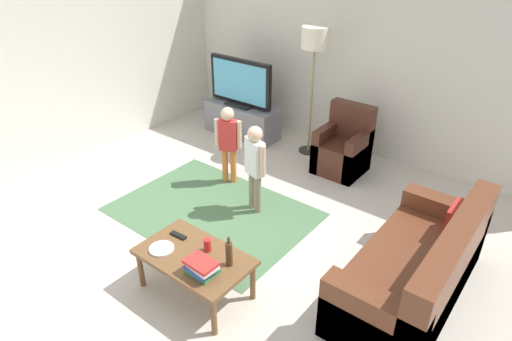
# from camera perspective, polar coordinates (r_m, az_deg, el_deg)

# --- Properties ---
(ground) EXTENTS (7.80, 7.80, 0.00)m
(ground) POSITION_cam_1_polar(r_m,az_deg,el_deg) (4.64, -4.65, -9.90)
(ground) COLOR beige
(wall_back) EXTENTS (6.00, 0.12, 2.70)m
(wall_back) POSITION_cam_1_polar(r_m,az_deg,el_deg) (6.33, 13.96, 14.03)
(wall_back) COLOR silver
(wall_back) RESTS_ON ground
(wall_left) EXTENTS (0.12, 6.00, 2.70)m
(wall_left) POSITION_cam_1_polar(r_m,az_deg,el_deg) (6.28, -26.36, 11.79)
(wall_left) COLOR silver
(wall_left) RESTS_ON ground
(area_rug) EXTENTS (2.20, 1.60, 0.01)m
(area_rug) POSITION_cam_1_polar(r_m,az_deg,el_deg) (5.17, -5.59, -5.30)
(area_rug) COLOR #4C724C
(area_rug) RESTS_ON ground
(tv_stand) EXTENTS (1.20, 0.44, 0.50)m
(tv_stand) POSITION_cam_1_polar(r_m,az_deg,el_deg) (6.93, -1.83, 6.50)
(tv_stand) COLOR slate
(tv_stand) RESTS_ON ground
(tv) EXTENTS (1.10, 0.28, 0.71)m
(tv) POSITION_cam_1_polar(r_m,az_deg,el_deg) (6.70, -2.03, 11.21)
(tv) COLOR black
(tv) RESTS_ON tv_stand
(couch) EXTENTS (0.80, 1.80, 0.86)m
(couch) POSITION_cam_1_polar(r_m,az_deg,el_deg) (4.16, 20.42, -12.23)
(couch) COLOR brown
(couch) RESTS_ON ground
(armchair) EXTENTS (0.60, 0.60, 0.90)m
(armchair) POSITION_cam_1_polar(r_m,az_deg,el_deg) (5.98, 11.24, 2.64)
(armchair) COLOR #472319
(armchair) RESTS_ON ground
(floor_lamp) EXTENTS (0.36, 0.36, 1.78)m
(floor_lamp) POSITION_cam_1_polar(r_m,az_deg,el_deg) (6.02, 7.61, 15.77)
(floor_lamp) COLOR #262626
(floor_lamp) RESTS_ON ground
(child_near_tv) EXTENTS (0.31, 0.20, 1.01)m
(child_near_tv) POSITION_cam_1_polar(r_m,az_deg,el_deg) (5.46, -3.60, 4.16)
(child_near_tv) COLOR orange
(child_near_tv) RESTS_ON ground
(child_center) EXTENTS (0.34, 0.18, 1.05)m
(child_center) POSITION_cam_1_polar(r_m,az_deg,el_deg) (4.86, -0.14, 1.16)
(child_center) COLOR gray
(child_center) RESTS_ON ground
(coffee_table) EXTENTS (1.00, 0.60, 0.42)m
(coffee_table) POSITION_cam_1_polar(r_m,az_deg,el_deg) (3.95, -7.96, -11.30)
(coffee_table) COLOR brown
(coffee_table) RESTS_ON ground
(book_stack) EXTENTS (0.28, 0.21, 0.13)m
(book_stack) POSITION_cam_1_polar(r_m,az_deg,el_deg) (3.70, -7.05, -12.26)
(book_stack) COLOR #388C4C
(book_stack) RESTS_ON coffee_table
(bottle) EXTENTS (0.06, 0.06, 0.28)m
(bottle) POSITION_cam_1_polar(r_m,az_deg,el_deg) (3.72, -3.49, -10.63)
(bottle) COLOR #4C3319
(bottle) RESTS_ON coffee_table
(tv_remote) EXTENTS (0.17, 0.06, 0.02)m
(tv_remote) POSITION_cam_1_polar(r_m,az_deg,el_deg) (4.14, -9.98, -8.25)
(tv_remote) COLOR black
(tv_remote) RESTS_ON coffee_table
(soda_can) EXTENTS (0.07, 0.07, 0.12)m
(soda_can) POSITION_cam_1_polar(r_m,az_deg,el_deg) (3.92, -6.29, -9.53)
(soda_can) COLOR red
(soda_can) RESTS_ON coffee_table
(plate) EXTENTS (0.22, 0.22, 0.02)m
(plate) POSITION_cam_1_polar(r_m,az_deg,el_deg) (4.02, -12.09, -9.82)
(plate) COLOR white
(plate) RESTS_ON coffee_table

